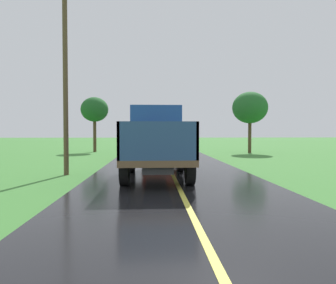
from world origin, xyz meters
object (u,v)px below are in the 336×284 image
banana_truck_near (156,140)px  utility_pole_roadside (65,74)px  banana_truck_far (160,136)px  roadside_tree_mid_right (250,108)px  roadside_tree_near_left (95,110)px

banana_truck_near → utility_pole_roadside: bearing=170.1°
banana_truck_far → roadside_tree_mid_right: (7.78, 4.35, 2.37)m
roadside_tree_near_left → roadside_tree_mid_right: roadside_tree_mid_right is taller
banana_truck_near → roadside_tree_mid_right: (8.20, 13.73, 2.38)m
roadside_tree_near_left → roadside_tree_mid_right: 13.61m
roadside_tree_mid_right → utility_pole_roadside: bearing=-132.3°
utility_pole_roadside → roadside_tree_near_left: 15.11m
utility_pole_roadside → roadside_tree_near_left: bearing=95.9°
roadside_tree_near_left → roadside_tree_mid_right: (13.47, -1.95, 0.09)m
banana_truck_far → roadside_tree_near_left: 8.79m
utility_pole_roadside → roadside_tree_mid_right: bearing=47.7°
banana_truck_near → roadside_tree_near_left: size_ratio=1.19×
roadside_tree_near_left → roadside_tree_mid_right: size_ratio=0.94×
banana_truck_far → roadside_tree_near_left: bearing=132.1°
banana_truck_far → utility_pole_roadside: (-4.13, -8.73, 2.71)m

